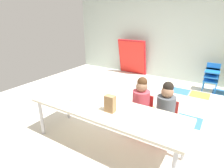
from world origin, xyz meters
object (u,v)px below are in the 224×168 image
at_px(seated_child_near_camera, 141,100).
at_px(seated_child_middle_seat, 166,106).
at_px(kid_chair_blue_stack, 212,75).
at_px(paper_plate_near_edge, 74,100).
at_px(folded_activity_table, 132,57).
at_px(craft_table, 106,111).
at_px(paper_bag_brown, 110,104).
at_px(donut_powdered_on_plate, 74,99).
at_px(paper_plate_center_table, 123,118).

xyz_separation_m(seated_child_near_camera, seated_child_middle_seat, (0.38, 0.00, 0.00)).
distance_m(kid_chair_blue_stack, paper_plate_near_edge, 3.53).
bearing_deg(paper_plate_near_edge, seated_child_middle_seat, 28.39).
height_order(seated_child_near_camera, folded_activity_table, folded_activity_table).
bearing_deg(craft_table, paper_bag_brown, -25.25).
relative_size(seated_child_near_camera, seated_child_middle_seat, 1.00).
distance_m(seated_child_middle_seat, folded_activity_table, 3.40).
distance_m(seated_child_near_camera, donut_powdered_on_plate, 1.00).
xyz_separation_m(seated_child_near_camera, paper_plate_near_edge, (-0.78, -0.63, 0.06)).
bearing_deg(donut_powdered_on_plate, seated_child_middle_seat, 28.39).
bearing_deg(craft_table, paper_plate_center_table, -18.91).
distance_m(craft_table, paper_plate_center_table, 0.34).
xyz_separation_m(paper_plate_center_table, donut_powdered_on_plate, (-0.83, 0.05, 0.02)).
bearing_deg(folded_activity_table, craft_table, -69.71).
bearing_deg(seated_child_middle_seat, craft_table, -138.76).
distance_m(craft_table, donut_powdered_on_plate, 0.52).
xyz_separation_m(seated_child_near_camera, paper_bag_brown, (-0.17, -0.62, 0.16)).
bearing_deg(folded_activity_table, paper_bag_brown, -68.45).
bearing_deg(kid_chair_blue_stack, paper_plate_near_edge, -116.12).
height_order(folded_activity_table, paper_plate_center_table, folded_activity_table).
bearing_deg(craft_table, folded_activity_table, 110.29).
xyz_separation_m(kid_chair_blue_stack, paper_bag_brown, (-0.94, -3.16, 0.32)).
distance_m(craft_table, seated_child_middle_seat, 0.86).
distance_m(folded_activity_table, paper_bag_brown, 3.70).
xyz_separation_m(folded_activity_table, paper_bag_brown, (1.36, -3.44, 0.18)).
relative_size(paper_bag_brown, paper_plate_near_edge, 1.22).
height_order(craft_table, donut_powdered_on_plate, donut_powdered_on_plate).
xyz_separation_m(folded_activity_table, paper_plate_center_table, (1.57, -3.50, 0.07)).
relative_size(folded_activity_table, paper_bag_brown, 4.94).
height_order(paper_plate_center_table, donut_powdered_on_plate, donut_powdered_on_plate).
bearing_deg(folded_activity_table, paper_plate_center_table, -65.76).
xyz_separation_m(craft_table, paper_plate_near_edge, (-0.51, -0.06, 0.05)).
relative_size(seated_child_middle_seat, kid_chair_blue_stack, 1.35).
height_order(folded_activity_table, donut_powdered_on_plate, folded_activity_table).
relative_size(craft_table, kid_chair_blue_stack, 3.18).
xyz_separation_m(seated_child_near_camera, folded_activity_table, (-1.52, 2.82, -0.02)).
distance_m(paper_plate_near_edge, paper_plate_center_table, 0.83).
bearing_deg(paper_bag_brown, donut_powdered_on_plate, -179.26).
bearing_deg(paper_plate_center_table, kid_chair_blue_stack, 77.39).
distance_m(paper_bag_brown, donut_powdered_on_plate, 0.62).
relative_size(seated_child_middle_seat, paper_plate_center_table, 5.10).
bearing_deg(seated_child_near_camera, paper_plate_near_edge, -141.24).
bearing_deg(donut_powdered_on_plate, seated_child_near_camera, 38.76).
bearing_deg(paper_plate_center_table, seated_child_near_camera, 94.37).
height_order(seated_child_near_camera, paper_plate_near_edge, seated_child_near_camera).
relative_size(craft_table, donut_powdered_on_plate, 18.12).
distance_m(craft_table, paper_bag_brown, 0.20).
bearing_deg(donut_powdered_on_plate, craft_table, 6.42).
relative_size(paper_plate_near_edge, paper_plate_center_table, 1.00).
xyz_separation_m(seated_child_near_camera, paper_plate_center_table, (0.05, -0.68, 0.06)).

